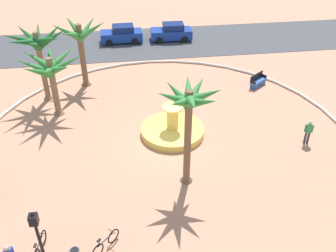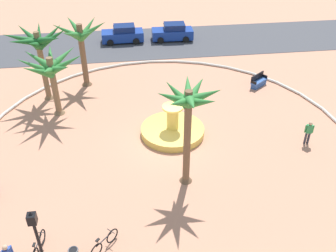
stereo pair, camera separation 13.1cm
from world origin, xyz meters
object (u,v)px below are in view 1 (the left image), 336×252
at_px(person_pedestrian_stroll, 308,131).
at_px(fountain, 172,130).
at_px(palm_tree_near_fountain, 37,45).
at_px(bicycle_by_lamppost, 106,243).
at_px(parked_car_second, 172,32).
at_px(palm_tree_mid_plaza, 80,38).
at_px(palm_tree_by_curb, 189,108).
at_px(parked_car_leftmost, 122,34).
at_px(palm_tree_far_side, 50,69).
at_px(lamppost, 40,242).
at_px(bench_west, 258,82).
at_px(bicycle_red_frame, 40,247).

bearing_deg(person_pedestrian_stroll, fountain, 165.26).
xyz_separation_m(palm_tree_near_fountain, bicycle_by_lamppost, (4.21, -14.05, -3.86)).
height_order(fountain, parked_car_second, fountain).
bearing_deg(bicycle_by_lamppost, palm_tree_mid_plaza, 95.41).
bearing_deg(palm_tree_near_fountain, palm_tree_mid_plaza, 34.50).
xyz_separation_m(palm_tree_near_fountain, person_pedestrian_stroll, (16.53, -7.78, -3.34)).
bearing_deg(palm_tree_by_curb, parked_car_leftmost, 97.60).
xyz_separation_m(bicycle_by_lamppost, parked_car_second, (6.51, 24.29, 0.40)).
bearing_deg(parked_car_second, palm_tree_far_side, -128.18).
height_order(fountain, bicycle_by_lamppost, fountain).
bearing_deg(fountain, lamppost, -124.53).
xyz_separation_m(lamppost, parked_car_leftmost, (3.93, 25.55, -1.53)).
xyz_separation_m(fountain, bench_west, (7.56, 5.47, 0.05)).
distance_m(palm_tree_near_fountain, palm_tree_by_curb, 13.28).
distance_m(fountain, bicycle_by_lamppost, 9.41).
bearing_deg(fountain, bicycle_red_frame, -130.98).
distance_m(palm_tree_near_fountain, bicycle_red_frame, 14.45).
bearing_deg(bicycle_red_frame, lamppost, -67.56).
bearing_deg(palm_tree_by_curb, bench_west, 53.16).
height_order(bench_west, parked_car_second, parked_car_second).
bearing_deg(person_pedestrian_stroll, palm_tree_by_curb, -163.52).
xyz_separation_m(person_pedestrian_stroll, parked_car_leftmost, (-10.70, 18.13, -0.12)).
bearing_deg(parked_car_leftmost, palm_tree_near_fountain, -119.41).
bearing_deg(fountain, bicycle_by_lamppost, -116.88).
height_order(palm_tree_far_side, bench_west, palm_tree_far_side).
bearing_deg(bench_west, parked_car_leftmost, 134.03).
relative_size(palm_tree_near_fountain, person_pedestrian_stroll, 3.33).
xyz_separation_m(bench_west, parked_car_leftmost, (-10.19, 10.54, 0.43)).
xyz_separation_m(fountain, palm_tree_far_side, (-7.52, 3.47, 3.10)).
xyz_separation_m(palm_tree_far_side, bicycle_red_frame, (0.40, -11.66, -3.02)).
relative_size(palm_tree_near_fountain, parked_car_leftmost, 1.34).
bearing_deg(bench_west, palm_tree_near_fountain, 179.31).
distance_m(palm_tree_near_fountain, bicycle_by_lamppost, 15.17).
relative_size(palm_tree_far_side, lamppost, 1.13).
height_order(fountain, palm_tree_by_curb, palm_tree_by_curb).
distance_m(bicycle_by_lamppost, parked_car_leftmost, 24.46).
xyz_separation_m(lamppost, bicycle_by_lamppost, (2.31, 1.15, -1.92)).
relative_size(palm_tree_near_fountain, palm_tree_mid_plaza, 1.04).
distance_m(palm_tree_by_curb, bench_west, 13.16).
bearing_deg(palm_tree_far_side, person_pedestrian_stroll, -19.73).
xyz_separation_m(bicycle_red_frame, person_pedestrian_stroll, (15.18, 6.07, 0.52)).
xyz_separation_m(bicycle_red_frame, parked_car_second, (9.38, 24.09, 0.40)).
relative_size(palm_tree_far_side, bicycle_by_lamppost, 3.48).
bearing_deg(bicycle_red_frame, palm_tree_far_side, 91.94).
distance_m(palm_tree_mid_plaza, lamppost, 17.14).
bearing_deg(parked_car_leftmost, palm_tree_far_side, -111.28).
bearing_deg(palm_tree_by_curb, parked_car_second, 83.97).
xyz_separation_m(palm_tree_mid_plaza, bicycle_red_frame, (-1.36, -15.71, -3.43)).
height_order(fountain, bench_west, fountain).
bearing_deg(bicycle_by_lamppost, palm_tree_far_side, 105.38).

